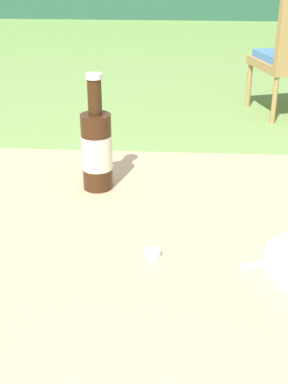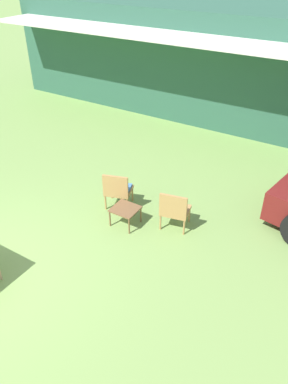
{
  "view_description": "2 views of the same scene",
  "coord_description": "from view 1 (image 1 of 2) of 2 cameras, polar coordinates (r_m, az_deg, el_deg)",
  "views": [
    {
      "loc": [
        0.06,
        -0.82,
        1.24
      ],
      "look_at": [
        0.0,
        0.1,
        0.79
      ],
      "focal_mm": 50.0,
      "sensor_mm": 36.0,
      "label": 1
    },
    {
      "loc": [
        4.75,
        -2.08,
        4.62
      ],
      "look_at": [
        1.8,
        2.7,
        0.9
      ],
      "focal_mm": 35.0,
      "sensor_mm": 36.0,
      "label": 2
    }
  ],
  "objects": [
    {
      "name": "fork",
      "position": [
        0.94,
        14.88,
        -6.93
      ],
      "size": [
        0.16,
        0.07,
        0.01
      ],
      "color": "silver",
      "rests_on": "patio_table"
    },
    {
      "name": "loose_bottle_cap",
      "position": [
        0.92,
        0.97,
        -6.49
      ],
      "size": [
        0.03,
        0.03,
        0.01
      ],
      "color": "silver",
      "rests_on": "patio_table"
    },
    {
      "name": "cola_bottle_near",
      "position": [
        1.13,
        -5.06,
        4.68
      ],
      "size": [
        0.07,
        0.07,
        0.25
      ],
      "color": "#381E0F",
      "rests_on": "patio_table"
    },
    {
      "name": "patio_table",
      "position": [
        1.0,
        -0.37,
        -8.42
      ],
      "size": [
        0.97,
        0.87,
        0.74
      ],
      "color": "tan",
      "rests_on": "ground_plane"
    }
  ]
}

